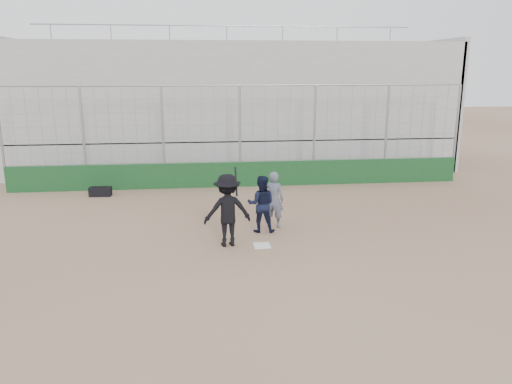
{
  "coord_description": "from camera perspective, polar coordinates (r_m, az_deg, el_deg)",
  "views": [
    {
      "loc": [
        -1.59,
        -12.59,
        4.69
      ],
      "look_at": [
        0.0,
        1.4,
        1.15
      ],
      "focal_mm": 35.0,
      "sensor_mm": 36.0,
      "label": 1
    }
  ],
  "objects": [
    {
      "name": "equipment_bag",
      "position": [
        19.48,
        -17.36,
        0.05
      ],
      "size": [
        0.82,
        0.38,
        0.38
      ],
      "color": "black",
      "rests_on": "ground"
    },
    {
      "name": "batter_at_plate",
      "position": [
        13.31,
        -3.29,
        -2.08
      ],
      "size": [
        1.35,
        0.88,
        2.09
      ],
      "color": "black",
      "rests_on": "ground"
    },
    {
      "name": "bleachers",
      "position": [
        24.65,
        -2.82,
        9.99
      ],
      "size": [
        20.25,
        6.7,
        6.98
      ],
      "color": "#989898",
      "rests_on": "ground"
    },
    {
      "name": "umpire",
      "position": [
        14.89,
        2.02,
        -1.17
      ],
      "size": [
        0.73,
        0.62,
        1.53
      ],
      "primitive_type": "imported",
      "rotation": [
        0.0,
        0.0,
        2.74
      ],
      "color": "#515867",
      "rests_on": "ground"
    },
    {
      "name": "home_plate",
      "position": [
        13.52,
        0.68,
        -6.13
      ],
      "size": [
        0.44,
        0.44,
        0.02
      ],
      "primitive_type": "cube",
      "color": "white",
      "rests_on": "ground"
    },
    {
      "name": "backstop",
      "position": [
        20.0,
        -1.82,
        3.35
      ],
      "size": [
        18.1,
        0.25,
        4.04
      ],
      "color": "#123A19",
      "rests_on": "ground"
    },
    {
      "name": "catcher_crouched",
      "position": [
        14.47,
        0.6,
        -2.45
      ],
      "size": [
        0.91,
        0.76,
        1.14
      ],
      "color": "black",
      "rests_on": "ground"
    },
    {
      "name": "ground",
      "position": [
        13.53,
        0.68,
        -6.17
      ],
      "size": [
        90.0,
        90.0,
        0.0
      ],
      "primitive_type": "plane",
      "color": "brown",
      "rests_on": "ground"
    }
  ]
}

